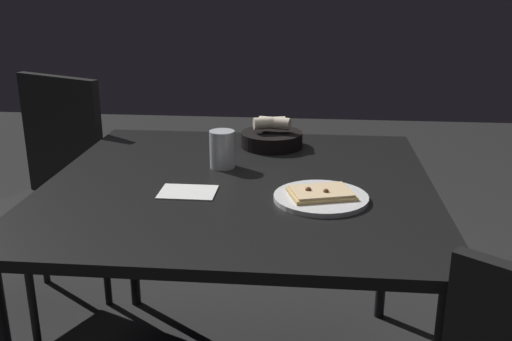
# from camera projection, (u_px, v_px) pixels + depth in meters

# --- Properties ---
(dining_table) EXTENTS (1.15, 1.13, 0.76)m
(dining_table) POSITION_uv_depth(u_px,v_px,m) (239.00, 198.00, 1.78)
(dining_table) COLOR black
(dining_table) RESTS_ON ground
(pizza_plate) EXTENTS (0.26, 0.26, 0.04)m
(pizza_plate) POSITION_uv_depth(u_px,v_px,m) (321.00, 196.00, 1.61)
(pizza_plate) COLOR white
(pizza_plate) RESTS_ON dining_table
(bread_basket) EXTENTS (0.22, 0.22, 0.11)m
(bread_basket) POSITION_uv_depth(u_px,v_px,m) (272.00, 137.00, 2.10)
(bread_basket) COLOR black
(bread_basket) RESTS_ON dining_table
(beer_glass) EXTENTS (0.08, 0.08, 0.12)m
(beer_glass) POSITION_uv_depth(u_px,v_px,m) (222.00, 152.00, 1.87)
(beer_glass) COLOR silver
(beer_glass) RESTS_ON dining_table
(napkin) EXTENTS (0.16, 0.12, 0.00)m
(napkin) POSITION_uv_depth(u_px,v_px,m) (188.00, 192.00, 1.67)
(napkin) COLOR white
(napkin) RESTS_ON dining_table
(chair_near) EXTENTS (0.58, 0.58, 0.97)m
(chair_near) POSITION_uv_depth(u_px,v_px,m) (46.00, 185.00, 2.36)
(chair_near) COLOR black
(chair_near) RESTS_ON ground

